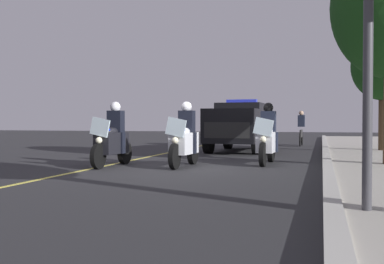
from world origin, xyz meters
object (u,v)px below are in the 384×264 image
object	(u,v)px
police_motorcycle_lead_left	(112,140)
police_motorcycle_trailing	(267,139)
cyclist_background	(301,128)
police_motorcycle_lead_right	(184,140)
police_suv	(241,124)
tree_far_back	(384,67)

from	to	relation	value
police_motorcycle_lead_left	police_motorcycle_trailing	distance (m)	4.25
police_motorcycle_lead_left	cyclist_background	world-z (taller)	police_motorcycle_lead_left
police_motorcycle_lead_right	cyclist_background	xyz separation A→B (m)	(-11.35, 2.53, 0.14)
police_motorcycle_lead_right	police_suv	size ratio (longest dim) A/B	0.43
police_motorcycle_lead_left	police_suv	xyz separation A→B (m)	(-7.05, 2.27, 0.37)
police_motorcycle_trailing	police_motorcycle_lead_left	bearing A→B (deg)	-65.95
police_motorcycle_lead_left	tree_far_back	distance (m)	11.06
police_motorcycle_lead_right	tree_far_back	distance (m)	9.54
police_motorcycle_lead_left	tree_far_back	world-z (taller)	tree_far_back
police_motorcycle_lead_left	tree_far_back	xyz separation A→B (m)	(-7.63, 7.60, 2.53)
police_motorcycle_trailing	tree_far_back	bearing A→B (deg)	147.77
police_suv	police_motorcycle_lead_left	bearing A→B (deg)	-17.83
police_motorcycle_lead_right	police_motorcycle_lead_left	bearing A→B (deg)	-76.55
police_motorcycle_lead_left	cyclist_background	bearing A→B (deg)	159.60
police_suv	tree_far_back	bearing A→B (deg)	96.19
cyclist_background	police_motorcycle_trailing	bearing A→B (deg)	-2.87
police_suv	tree_far_back	size ratio (longest dim) A/B	1.11
police_motorcycle_trailing	cyclist_background	distance (m)	10.08
cyclist_background	tree_far_back	xyz separation A→B (m)	(4.17, 3.21, 2.39)
police_motorcycle_trailing	police_suv	bearing A→B (deg)	-163.12
tree_far_back	police_motorcycle_lead_right	bearing A→B (deg)	-38.63
police_suv	cyclist_background	world-z (taller)	police_suv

